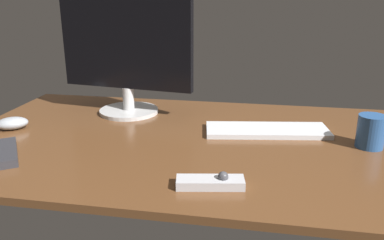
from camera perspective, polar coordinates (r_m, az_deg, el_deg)
desk at (r=119.98cm, az=-0.54°, el=-3.12°), size 140.00×84.00×2.00cm
monitor at (r=141.24cm, az=-9.48°, el=10.43°), size 48.16×21.08×45.33cm
keyboard at (r=126.49cm, az=10.69°, el=-1.46°), size 39.25×18.38×1.48cm
computer_mouse at (r=139.46cm, az=-24.37°, el=-0.43°), size 11.70×10.67×3.89cm
media_remote at (r=91.19cm, az=2.79°, el=-8.87°), size 16.01×7.45×3.73cm
tv_remote at (r=117.89cm, az=-24.97°, el=-4.23°), size 14.29×17.56×2.15cm
coffee_mug at (r=122.42cm, az=24.25°, el=-1.51°), size 7.61×7.61×9.41cm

